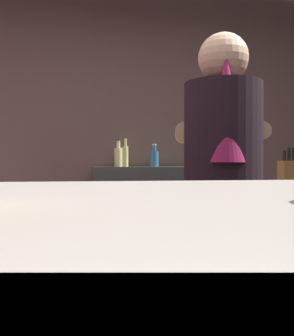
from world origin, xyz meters
name	(u,v)px	position (x,y,z in m)	size (l,w,h in m)	color
wall_back	(115,137)	(0.00, 2.20, 1.35)	(5.20, 0.10, 2.70)	brown
prep_counter	(198,280)	(0.35, 0.69, 0.46)	(2.10, 0.60, 0.92)	#4F3D31
back_shelf	(148,229)	(0.27, 1.92, 0.54)	(0.95, 0.36, 1.08)	#3C3F3B
bartender	(223,195)	(0.33, 0.23, 0.97)	(0.48, 0.55, 1.68)	#26302F
knife_block	(289,178)	(0.85, 0.61, 1.03)	(0.10, 0.08, 0.27)	brown
mixing_bowl	(71,194)	(-0.34, 0.66, 0.95)	(0.17, 0.17, 0.05)	slate
chefs_knife	(246,196)	(0.61, 0.64, 0.93)	(0.24, 0.03, 0.01)	silver
bottle_hot_sauce	(154,158)	(0.33, 1.97, 1.16)	(0.07, 0.07, 0.20)	#306291
bottle_vinegar	(125,155)	(0.07, 1.93, 1.18)	(0.05, 0.05, 0.25)	#D3D17E
bottle_soy	(118,156)	(0.02, 2.00, 1.17)	(0.07, 0.07, 0.24)	#CFCB83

